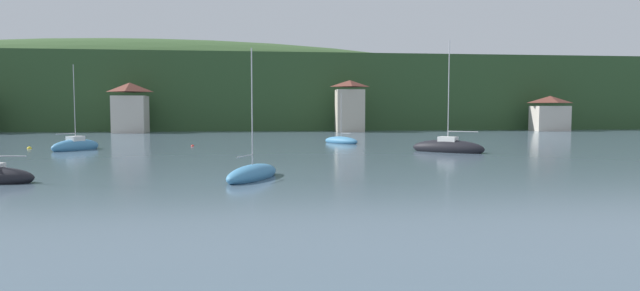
% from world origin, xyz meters
% --- Properties ---
extents(wooded_hillside, '(352.00, 72.50, 38.34)m').
position_xyz_m(wooded_hillside, '(-20.20, 169.20, 6.79)').
color(wooded_hillside, '#2D4C28').
rests_on(wooded_hillside, ground_plane).
extents(shore_building_westcentral, '(6.21, 5.23, 9.45)m').
position_xyz_m(shore_building_westcentral, '(-27.86, 121.89, 4.58)').
color(shore_building_westcentral, beige).
rests_on(shore_building_westcentral, ground_plane).
extents(shore_building_central, '(5.66, 3.85, 10.13)m').
position_xyz_m(shore_building_central, '(13.93, 121.23, 4.93)').
color(shore_building_central, '#BCB29E').
rests_on(shore_building_central, ground_plane).
extents(shore_building_eastcentral, '(7.30, 4.39, 7.22)m').
position_xyz_m(shore_building_eastcentral, '(55.72, 121.48, 3.51)').
color(shore_building_eastcentral, beige).
rests_on(shore_building_eastcentral, ground_plane).
extents(sailboat_far_4, '(4.44, 6.11, 9.42)m').
position_xyz_m(sailboat_far_4, '(-22.81, 77.87, 0.42)').
color(sailboat_far_4, teal).
rests_on(sailboat_far_4, ground_plane).
extents(sailboat_far_5, '(7.00, 6.29, 11.65)m').
position_xyz_m(sailboat_far_5, '(15.30, 70.95, 0.45)').
color(sailboat_far_5, black).
rests_on(sailboat_far_5, ground_plane).
extents(sailboat_far_6, '(4.77, 5.71, 6.72)m').
position_xyz_m(sailboat_far_6, '(6.82, 86.36, 0.28)').
color(sailboat_far_6, teal).
rests_on(sailboat_far_6, ground_plane).
extents(sailboat_mid_8, '(4.01, 5.98, 8.24)m').
position_xyz_m(sailboat_mid_8, '(-3.86, 52.42, 0.29)').
color(sailboat_mid_8, teal).
rests_on(sailboat_mid_8, ground_plane).
extents(mooring_buoy_mid, '(0.48, 0.48, 0.48)m').
position_xyz_m(mooring_buoy_mid, '(-28.66, 80.71, 0.00)').
color(mooring_buoy_mid, yellow).
rests_on(mooring_buoy_mid, ground_plane).
extents(mooring_buoy_far, '(0.37, 0.37, 0.37)m').
position_xyz_m(mooring_buoy_far, '(-11.37, 82.70, 0.00)').
color(mooring_buoy_far, red).
rests_on(mooring_buoy_far, ground_plane).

